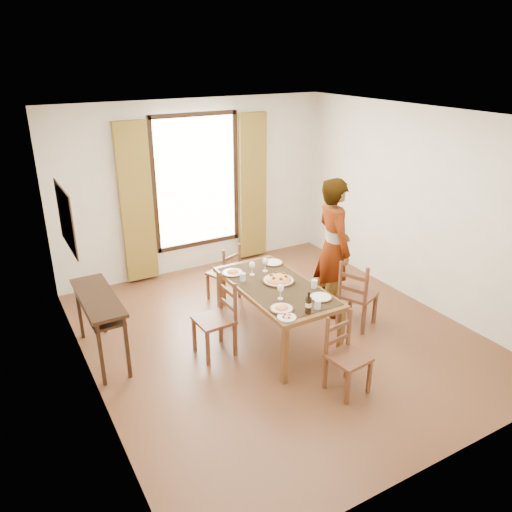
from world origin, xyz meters
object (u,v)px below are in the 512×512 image
console_table (98,305)px  dining_table (276,290)px  man (333,248)px  pasta_platter (278,278)px

console_table → dining_table: size_ratio=0.70×
man → pasta_platter: man is taller
console_table → dining_table: 2.06m
dining_table → console_table: bearing=160.7°
dining_table → man: size_ratio=0.91×
console_table → pasta_platter: 2.11m
man → dining_table: bearing=115.3°
man → pasta_platter: bearing=112.6°
console_table → man: size_ratio=0.64×
console_table → pasta_platter: (2.02, -0.61, 0.12)m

